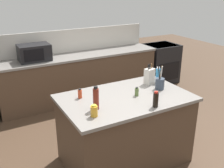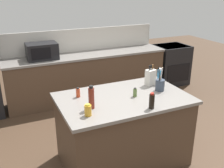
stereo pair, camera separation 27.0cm
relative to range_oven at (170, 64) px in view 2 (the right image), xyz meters
The scene contains 14 objects.
ground_plane 3.26m from the range_oven, 137.09° to the right, with size 14.00×14.00×0.00m, color #473323.
back_counter_run 2.07m from the range_oven, behind, with size 3.29×0.66×0.94m.
wall_backsplash 2.20m from the range_oven, behind, with size 3.25×0.03×0.46m, color beige.
kitchen_island 3.23m from the range_oven, 137.09° to the right, with size 1.63×1.03×0.94m.
range_oven is the anchor object (origin of this frame).
microwave 3.02m from the range_oven, behind, with size 0.56×0.39×0.30m.
knife_block 2.76m from the range_oven, 132.90° to the right, with size 0.15×0.13×0.29m.
utensil_crock 2.92m from the range_oven, 129.75° to the right, with size 0.12×0.12×0.32m.
honey_jar 3.88m from the range_oven, 139.79° to the right, with size 0.08×0.08×0.13m.
spice_jar_oregano 3.21m from the range_oven, 134.82° to the right, with size 0.05×0.05×0.11m.
vinegar_bottle 3.72m from the range_oven, 140.62° to the right, with size 0.07×0.07×0.27m.
dish_soap_bottle 2.68m from the range_oven, 130.45° to the right, with size 0.06×0.06×0.23m.
spice_jar_paprika 3.53m from the range_oven, 145.75° to the right, with size 0.05×0.05×0.12m.
soy_sauce_bottle 3.47m from the range_oven, 130.37° to the right, with size 0.06×0.06×0.19m.
Camera 2 is at (-1.37, -2.66, 2.27)m, focal length 42.00 mm.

